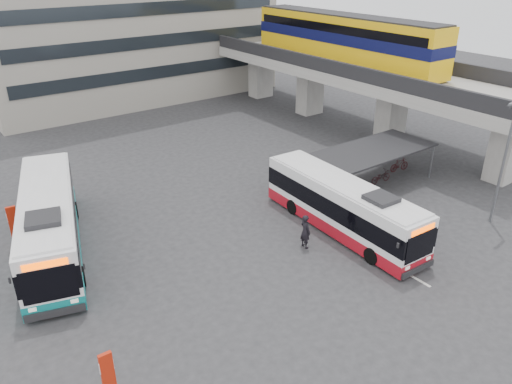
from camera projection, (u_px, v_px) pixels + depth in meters
ground at (298, 243)px, 27.41m from camera, size 120.00×120.00×0.00m
viaduct at (350, 57)px, 43.26m from camera, size 8.00×32.00×9.68m
bike_shelter at (365, 164)px, 33.39m from camera, size 10.00×4.00×2.54m
road_markings at (370, 252)px, 26.57m from camera, size 0.15×7.60×0.01m
bus_main at (342, 206)px, 28.11m from camera, size 2.83×11.05×3.24m
bus_teal at (50, 223)px, 26.07m from camera, size 5.85×12.38×3.59m
pedestrian at (305, 231)px, 26.65m from camera, size 0.51×0.74×1.94m
lamp_post at (504, 156)px, 27.71m from camera, size 1.30×0.31×7.38m
sign_totem_south at (109, 378)px, 17.17m from camera, size 0.50×0.16×2.31m
sign_totem_mid at (48, 290)px, 21.41m from camera, size 0.56×0.22×2.58m
sign_totem_north at (15, 227)px, 26.49m from camera, size 0.53×0.20×2.46m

